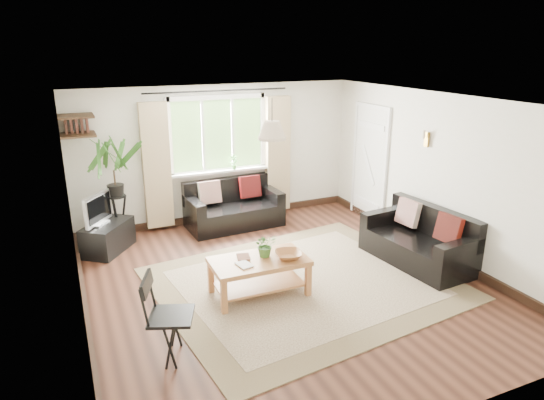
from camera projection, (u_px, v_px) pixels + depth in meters
name	position (u px, v px, depth m)	size (l,w,h in m)	color
floor	(284.00, 283.00, 6.48)	(5.50, 5.50, 0.00)	black
ceiling	(286.00, 101.00, 5.74)	(5.50, 5.50, 0.00)	white
wall_back	(218.00, 154.00, 8.50)	(5.00, 0.02, 2.40)	silver
wall_front	(438.00, 297.00, 3.71)	(5.00, 0.02, 2.40)	silver
wall_left	(72.00, 226.00, 5.14)	(0.02, 5.50, 2.40)	silver
wall_right	(439.00, 177.00, 7.07)	(0.02, 5.50, 2.40)	silver
rug	(304.00, 283.00, 6.45)	(3.67, 3.15, 0.02)	beige
window	(218.00, 135.00, 8.36)	(2.50, 0.16, 2.16)	white
door	(369.00, 165.00, 8.60)	(0.06, 0.96, 2.06)	silver
corner_shelf	(77.00, 125.00, 7.20)	(0.50, 0.50, 0.34)	black
pendant_lamp	(272.00, 126.00, 6.19)	(0.36, 0.36, 0.54)	beige
wall_sconce	(425.00, 137.00, 7.14)	(0.12, 0.12, 0.28)	beige
sofa_back	(234.00, 205.00, 8.39)	(1.61, 0.81, 0.76)	black
sofa_right	(418.00, 238.00, 6.97)	(0.81, 1.63, 0.77)	black
coffee_table	(259.00, 277.00, 6.11)	(1.20, 0.66, 0.49)	#976231
table_plant	(265.00, 245.00, 6.07)	(0.27, 0.24, 0.30)	#376127
bowl	(288.00, 255.00, 6.05)	(0.34, 0.34, 0.08)	#975F34
book_a	(239.00, 266.00, 5.82)	(0.16, 0.21, 0.02)	white
book_b	(237.00, 258.00, 6.05)	(0.16, 0.21, 0.02)	brown
tv_stand	(108.00, 237.00, 7.42)	(0.84, 0.47, 0.45)	black
tv	(98.00, 209.00, 7.23)	(0.65, 0.22, 0.50)	#A5A5AA
palm_stand	(116.00, 192.00, 7.58)	(0.66, 0.66, 1.69)	black
folding_chair	(171.00, 318.00, 4.81)	(0.47, 0.47, 0.91)	black
sill_plant	(234.00, 162.00, 8.53)	(0.14, 0.10, 0.27)	#2D6023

